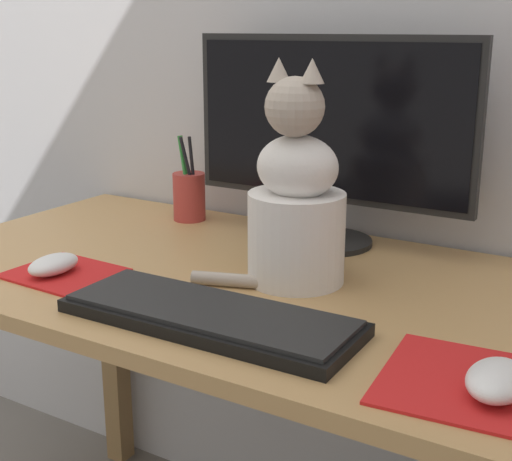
# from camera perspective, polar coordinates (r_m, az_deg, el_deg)

# --- Properties ---
(desk) EXTENTS (1.25, 0.65, 0.70)m
(desk) POSITION_cam_1_polar(r_m,az_deg,el_deg) (1.21, -0.17, -8.18)
(desk) COLOR tan
(desk) RESTS_ON ground_plane
(monitor) EXTENTS (0.55, 0.17, 0.38)m
(monitor) POSITION_cam_1_polar(r_m,az_deg,el_deg) (1.31, 5.92, 7.85)
(monitor) COLOR black
(monitor) RESTS_ON desk
(keyboard) EXTENTS (0.43, 0.16, 0.02)m
(keyboard) POSITION_cam_1_polar(r_m,az_deg,el_deg) (0.99, -3.73, -6.81)
(keyboard) COLOR black
(keyboard) RESTS_ON desk
(mousepad_left) EXTENTS (0.18, 0.16, 0.00)m
(mousepad_left) POSITION_cam_1_polar(r_m,az_deg,el_deg) (1.23, -15.10, -3.31)
(mousepad_left) COLOR red
(mousepad_left) RESTS_ON desk
(mousepad_right) EXTENTS (0.24, 0.22, 0.00)m
(mousepad_right) POSITION_cam_1_polar(r_m,az_deg,el_deg) (0.87, 17.57, -11.74)
(mousepad_right) COLOR red
(mousepad_right) RESTS_ON desk
(computer_mouse_left) EXTENTS (0.06, 0.10, 0.03)m
(computer_mouse_left) POSITION_cam_1_polar(r_m,az_deg,el_deg) (1.22, -15.90, -2.64)
(computer_mouse_left) COLOR white
(computer_mouse_left) RESTS_ON mousepad_left
(computer_mouse_right) EXTENTS (0.07, 0.10, 0.04)m
(computer_mouse_right) POSITION_cam_1_polar(r_m,az_deg,el_deg) (0.84, 18.75, -11.28)
(computer_mouse_right) COLOR white
(computer_mouse_right) RESTS_ON mousepad_right
(cat) EXTENTS (0.22, 0.19, 0.35)m
(cat) POSITION_cam_1_polar(r_m,az_deg,el_deg) (1.12, 3.19, 2.26)
(cat) COLOR white
(cat) RESTS_ON desk
(pen_cup) EXTENTS (0.07, 0.07, 0.18)m
(pen_cup) POSITION_cam_1_polar(r_m,az_deg,el_deg) (1.51, -5.38, 2.84)
(pen_cup) COLOR #B23833
(pen_cup) RESTS_ON desk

